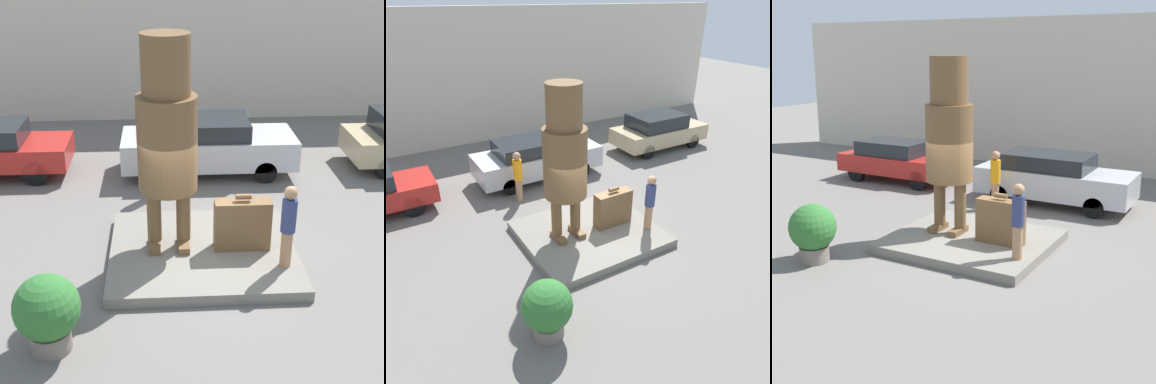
# 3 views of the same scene
# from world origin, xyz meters

# --- Properties ---
(ground_plane) EXTENTS (60.00, 60.00, 0.00)m
(ground_plane) POSITION_xyz_m (0.00, 0.00, 0.00)
(ground_plane) COLOR slate
(pedestal) EXTENTS (3.77, 3.30, 0.23)m
(pedestal) POSITION_xyz_m (0.00, 0.00, 0.12)
(pedestal) COLOR slate
(pedestal) RESTS_ON ground_plane
(building_backdrop) EXTENTS (28.00, 0.60, 5.87)m
(building_backdrop) POSITION_xyz_m (0.00, 9.75, 2.94)
(building_backdrop) COLOR beige
(building_backdrop) RESTS_ON ground_plane
(statue_figure) EXTENTS (1.15, 1.15, 4.25)m
(statue_figure) POSITION_xyz_m (-0.68, 0.14, 2.71)
(statue_figure) COLOR brown
(statue_figure) RESTS_ON pedestal
(giant_suitcase) EXTENTS (1.13, 0.37, 1.20)m
(giant_suitcase) POSITION_xyz_m (0.78, -0.03, 0.76)
(giant_suitcase) COLOR brown
(giant_suitcase) RESTS_ON pedestal
(tourist) EXTENTS (0.28, 0.28, 1.67)m
(tourist) POSITION_xyz_m (1.53, -0.75, 1.15)
(tourist) COLOR #A87A56
(tourist) RESTS_ON pedestal
(parked_car_silver) EXTENTS (4.73, 1.83, 1.56)m
(parked_car_silver) POSITION_xyz_m (0.44, 4.47, 0.83)
(parked_car_silver) COLOR #B7B7BC
(parked_car_silver) RESTS_ON ground_plane
(planter_pot) EXTENTS (1.05, 1.05, 1.33)m
(planter_pot) POSITION_xyz_m (-2.62, -2.57, 0.73)
(planter_pot) COLOR #70665B
(planter_pot) RESTS_ON ground_plane
(worker_hivis) EXTENTS (0.30, 0.30, 1.76)m
(worker_hivis) POSITION_xyz_m (-0.87, 3.10, 0.96)
(worker_hivis) COLOR #A87A56
(worker_hivis) RESTS_ON ground_plane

